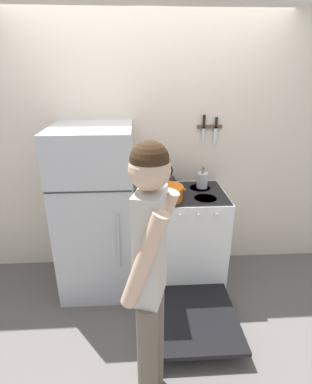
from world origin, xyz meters
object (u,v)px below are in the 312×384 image
(refrigerator, at_px, (97,212))
(utensil_jar, at_px, (202,180))
(stove_range, at_px, (183,239))
(person, at_px, (150,275))
(dutch_oven_pot, at_px, (167,193))
(tea_kettle, at_px, (166,181))

(refrigerator, xyz_separation_m, utensil_jar, (1.01, 0.17, 0.23))
(stove_range, xyz_separation_m, person, (-0.37, -1.20, 0.52))
(person, bearing_deg, dutch_oven_pot, 6.80)
(tea_kettle, relative_size, utensil_jar, 1.12)
(stove_range, xyz_separation_m, dutch_oven_pot, (-0.18, -0.09, 0.54))
(tea_kettle, bearing_deg, utensil_jar, 0.97)
(utensil_jar, relative_size, person, 0.13)
(stove_range, relative_size, utensil_jar, 6.14)
(dutch_oven_pot, bearing_deg, tea_kettle, 86.96)
(refrigerator, distance_m, stove_range, 0.87)
(refrigerator, relative_size, stove_range, 1.13)
(refrigerator, xyz_separation_m, tea_kettle, (0.65, 0.17, 0.23))
(refrigerator, relative_size, utensil_jar, 6.94)
(stove_range, distance_m, utensil_jar, 0.61)
(person, bearing_deg, refrigerator, 36.97)
(stove_range, xyz_separation_m, utensil_jar, (0.20, 0.17, 0.55))
(tea_kettle, distance_m, utensil_jar, 0.36)
(stove_range, height_order, tea_kettle, tea_kettle)
(stove_range, height_order, person, person)
(refrigerator, relative_size, tea_kettle, 6.19)
(refrigerator, bearing_deg, tea_kettle, 14.34)
(refrigerator, xyz_separation_m, dutch_oven_pot, (0.64, -0.09, 0.21))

